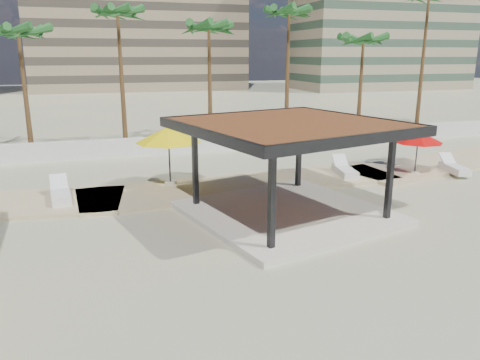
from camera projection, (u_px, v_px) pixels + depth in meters
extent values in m
plane|color=tan|center=(254.00, 243.00, 16.27)|extent=(200.00, 200.00, 0.00)
cube|color=#C6B284|center=(246.00, 185.00, 23.29)|extent=(16.24, 5.11, 0.24)
cube|color=#C6B284|center=(455.00, 161.00, 28.69)|extent=(16.49, 7.75, 0.24)
cube|color=silver|center=(175.00, 145.00, 30.87)|extent=(56.00, 0.30, 1.20)
cube|color=#847259|center=(137.00, 12.00, 85.72)|extent=(38.00, 16.00, 28.00)
cube|color=beige|center=(287.00, 213.00, 19.09)|extent=(8.85, 8.85, 0.22)
cube|color=black|center=(272.00, 199.00, 14.97)|extent=(0.24, 0.24, 3.31)
cube|color=black|center=(195.00, 166.00, 19.50)|extent=(0.24, 0.24, 3.31)
cube|color=black|center=(390.00, 177.00, 17.77)|extent=(0.24, 0.24, 3.31)
cube|color=black|center=(299.00, 152.00, 22.30)|extent=(0.24, 0.24, 3.31)
cube|color=brown|center=(289.00, 126.00, 18.17)|extent=(9.12, 9.12, 0.31)
cube|color=black|center=(360.00, 140.00, 15.09)|extent=(7.40, 2.02, 0.37)
cube|color=black|center=(239.00, 116.00, 21.24)|extent=(7.40, 2.02, 0.37)
cube|color=black|center=(204.00, 134.00, 16.26)|extent=(2.02, 7.40, 0.37)
cube|color=black|center=(359.00, 119.00, 20.07)|extent=(2.02, 7.40, 0.37)
cylinder|color=beige|center=(170.00, 183.00, 23.08)|extent=(0.55, 0.55, 0.13)
cylinder|color=#262628|center=(169.00, 158.00, 22.75)|extent=(0.08, 0.08, 2.66)
cone|color=yellow|center=(168.00, 134.00, 22.46)|extent=(3.73, 3.73, 0.77)
cylinder|color=beige|center=(415.00, 172.00, 25.18)|extent=(0.45, 0.45, 0.11)
cylinder|color=#262628|center=(417.00, 154.00, 24.91)|extent=(0.06, 0.06, 2.14)
cone|color=#BA0806|center=(418.00, 137.00, 24.67)|extent=(3.35, 3.35, 0.62)
cylinder|color=beige|center=(394.00, 164.00, 27.00)|extent=(0.51, 0.51, 0.12)
cylinder|color=#262628|center=(396.00, 144.00, 26.70)|extent=(0.07, 0.07, 2.45)
cone|color=blue|center=(398.00, 126.00, 26.43)|extent=(3.92, 3.92, 0.71)
cube|color=silver|center=(61.00, 196.00, 20.54)|extent=(1.02, 2.32, 0.31)
cube|color=silver|center=(60.00, 192.00, 20.49)|extent=(1.02, 2.32, 0.07)
cube|color=silver|center=(59.00, 181.00, 21.19)|extent=(0.82, 0.85, 0.57)
cube|color=silver|center=(345.00, 172.00, 24.83)|extent=(1.17, 2.33, 0.31)
cube|color=silver|center=(345.00, 168.00, 24.78)|extent=(1.17, 2.33, 0.07)
cube|color=silver|center=(340.00, 160.00, 25.55)|extent=(0.86, 0.89, 0.56)
cube|color=silver|center=(454.00, 169.00, 25.43)|extent=(1.15, 2.24, 0.30)
cube|color=silver|center=(455.00, 166.00, 25.38)|extent=(1.15, 2.24, 0.06)
cube|color=silver|center=(447.00, 158.00, 26.11)|extent=(0.84, 0.86, 0.54)
cone|color=brown|center=(25.00, 95.00, 29.36)|extent=(0.36, 0.36, 7.87)
ellipsoid|color=#1F5822|center=(18.00, 33.00, 28.40)|extent=(3.00, 3.00, 1.80)
cone|color=brown|center=(122.00, 81.00, 31.64)|extent=(0.36, 0.36, 9.23)
ellipsoid|color=#1F5822|center=(117.00, 13.00, 30.51)|extent=(3.00, 3.00, 1.80)
cone|color=brown|center=(210.00, 87.00, 33.02)|extent=(0.36, 0.36, 8.34)
ellipsoid|color=#1F5822|center=(209.00, 29.00, 32.01)|extent=(3.00, 3.00, 1.80)
cone|color=brown|center=(287.00, 77.00, 34.78)|extent=(0.36, 0.36, 9.52)
ellipsoid|color=#1F5822|center=(289.00, 13.00, 33.61)|extent=(3.00, 3.00, 1.80)
cone|color=brown|center=(360.00, 89.00, 36.38)|extent=(0.36, 0.36, 7.63)
ellipsoid|color=#1F5822|center=(363.00, 41.00, 35.45)|extent=(3.00, 3.00, 1.80)
cone|color=brown|center=(422.00, 65.00, 38.22)|extent=(0.36, 0.36, 11.02)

